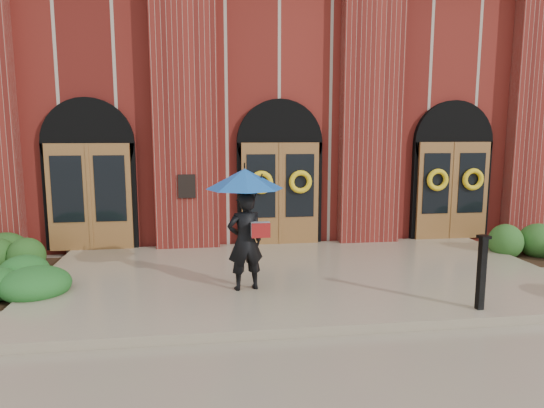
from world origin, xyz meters
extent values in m
plane|color=gray|center=(0.00, 0.00, 0.00)|extent=(90.00, 90.00, 0.00)
cube|color=gray|center=(0.00, 0.15, 0.07)|extent=(10.00, 5.30, 0.15)
cube|color=maroon|center=(0.00, 8.90, 3.50)|extent=(16.00, 12.00, 7.00)
cube|color=black|center=(-2.25, 2.47, 1.65)|extent=(0.40, 0.05, 0.55)
cube|color=maroon|center=(-2.25, 2.73, 3.50)|extent=(1.50, 0.45, 7.00)
cube|color=maroon|center=(2.25, 2.73, 3.50)|extent=(1.50, 0.45, 7.00)
cube|color=maroon|center=(6.75, 2.73, 3.50)|extent=(1.50, 0.45, 7.00)
cube|color=#925A2F|center=(-4.50, 2.71, 1.40)|extent=(1.90, 0.10, 2.50)
cylinder|color=black|center=(-4.50, 2.85, 2.65)|extent=(2.10, 0.22, 2.10)
cube|color=#925A2F|center=(0.00, 2.71, 1.40)|extent=(1.90, 0.10, 2.50)
cylinder|color=black|center=(0.00, 2.85, 2.65)|extent=(2.10, 0.22, 2.10)
cube|color=#925A2F|center=(4.50, 2.71, 1.40)|extent=(1.90, 0.10, 2.50)
cylinder|color=black|center=(4.50, 2.85, 2.65)|extent=(2.10, 0.22, 2.10)
torus|color=yellow|center=(-0.48, 2.59, 1.70)|extent=(0.57, 0.13, 0.57)
torus|color=yellow|center=(0.48, 2.59, 1.70)|extent=(0.57, 0.13, 0.57)
torus|color=yellow|center=(4.02, 2.59, 1.70)|extent=(0.57, 0.13, 0.57)
torus|color=yellow|center=(4.98, 2.59, 1.70)|extent=(0.57, 0.13, 0.57)
imported|color=black|center=(-1.14, -0.68, 1.02)|extent=(0.70, 0.53, 1.74)
cone|color=#1450A0|center=(-1.14, -0.68, 2.12)|extent=(1.57, 1.57, 0.35)
cylinder|color=black|center=(-1.09, -0.73, 1.66)|extent=(0.02, 0.02, 0.58)
cube|color=#A3A5A8|center=(-0.88, -0.82, 1.25)|extent=(0.35, 0.22, 0.25)
cube|color=maroon|center=(-0.88, -0.91, 1.25)|extent=(0.32, 0.08, 0.25)
cube|color=black|center=(2.44, -2.15, 0.72)|extent=(0.11, 0.11, 1.14)
cube|color=black|center=(2.44, -2.15, 1.32)|extent=(0.17, 0.17, 0.05)
ellipsoid|color=#214717|center=(-5.20, 1.80, 0.35)|extent=(2.72, 1.09, 0.70)
ellipsoid|color=#1C531D|center=(-5.26, 0.00, 0.28)|extent=(1.59, 1.36, 0.56)
camera|label=1|loc=(-1.78, -8.96, 2.95)|focal=32.00mm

